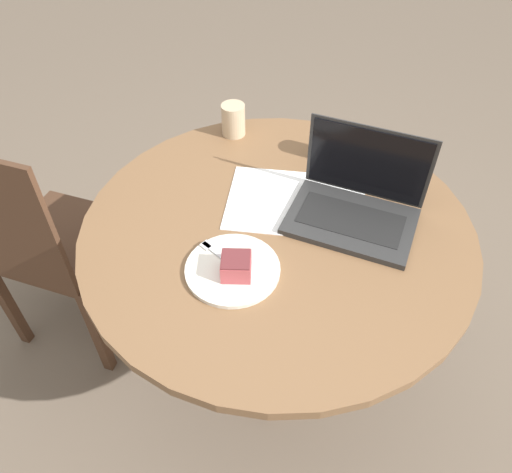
{
  "coord_description": "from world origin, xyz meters",
  "views": [
    {
      "loc": [
        -0.39,
        0.92,
        1.75
      ],
      "look_at": [
        0.02,
        0.1,
        0.82
      ],
      "focal_mm": 35.0,
      "sensor_mm": 36.0,
      "label": 1
    }
  ],
  "objects_px": {
    "plate": "(233,269)",
    "coffee_glass": "(233,120)",
    "laptop": "(355,205)",
    "chair": "(49,247)"
  },
  "relations": [
    {
      "from": "chair",
      "to": "laptop",
      "type": "xyz_separation_m",
      "value": [
        -0.95,
        -0.3,
        0.32
      ]
    },
    {
      "from": "chair",
      "to": "plate",
      "type": "bearing_deg",
      "value": -9.34
    },
    {
      "from": "coffee_glass",
      "to": "plate",
      "type": "bearing_deg",
      "value": 117.71
    },
    {
      "from": "coffee_glass",
      "to": "laptop",
      "type": "xyz_separation_m",
      "value": [
        -0.5,
        0.22,
        -0.01
      ]
    },
    {
      "from": "chair",
      "to": "laptop",
      "type": "height_order",
      "value": "laptop"
    },
    {
      "from": "plate",
      "to": "coffee_glass",
      "type": "relative_size",
      "value": 2.24
    },
    {
      "from": "plate",
      "to": "chair",
      "type": "bearing_deg",
      "value": -2.01
    },
    {
      "from": "plate",
      "to": "coffee_glass",
      "type": "bearing_deg",
      "value": -62.29
    },
    {
      "from": "chair",
      "to": "coffee_glass",
      "type": "xyz_separation_m",
      "value": [
        -0.45,
        -0.52,
        0.34
      ]
    },
    {
      "from": "laptop",
      "to": "plate",
      "type": "bearing_deg",
      "value": 53.82
    }
  ]
}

